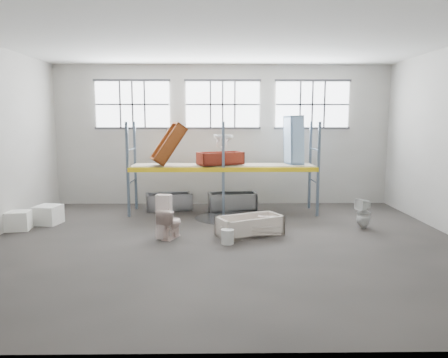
{
  "coord_description": "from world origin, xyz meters",
  "views": [
    {
      "loc": [
        -0.16,
        -10.08,
        3.02
      ],
      "look_at": [
        0.0,
        1.5,
        1.4
      ],
      "focal_mm": 33.36,
      "sensor_mm": 36.0,
      "label": 1
    }
  ],
  "objects_px": {
    "bathtub_beige": "(250,226)",
    "toilet_white": "(364,213)",
    "carton_near": "(18,221)",
    "toilet_beige": "(171,223)",
    "steel_tub_right": "(232,201)",
    "steel_tub_left": "(169,202)",
    "blue_tub_upright": "(294,140)",
    "bucket": "(228,237)",
    "rust_tub_flat": "(220,158)",
    "cistern_tall": "(164,217)"
  },
  "relations": [
    {
      "from": "bathtub_beige",
      "to": "toilet_white",
      "type": "xyz_separation_m",
      "value": [
        3.28,
        0.66,
        0.17
      ]
    },
    {
      "from": "toilet_white",
      "to": "carton_near",
      "type": "distance_m",
      "value": 9.7
    },
    {
      "from": "toilet_beige",
      "to": "toilet_white",
      "type": "bearing_deg",
      "value": -147.97
    },
    {
      "from": "steel_tub_right",
      "to": "steel_tub_left",
      "type": "bearing_deg",
      "value": 178.57
    },
    {
      "from": "steel_tub_left",
      "to": "carton_near",
      "type": "distance_m",
      "value": 4.7
    },
    {
      "from": "blue_tub_upright",
      "to": "bathtub_beige",
      "type": "bearing_deg",
      "value": -119.21
    },
    {
      "from": "bathtub_beige",
      "to": "toilet_beige",
      "type": "xyz_separation_m",
      "value": [
        -2.08,
        -0.28,
        0.14
      ]
    },
    {
      "from": "bathtub_beige",
      "to": "bucket",
      "type": "bearing_deg",
      "value": -151.52
    },
    {
      "from": "bucket",
      "to": "carton_near",
      "type": "bearing_deg",
      "value": 166.41
    },
    {
      "from": "steel_tub_left",
      "to": "rust_tub_flat",
      "type": "relative_size",
      "value": 1.06
    },
    {
      "from": "steel_tub_left",
      "to": "carton_near",
      "type": "height_order",
      "value": "steel_tub_left"
    },
    {
      "from": "steel_tub_right",
      "to": "blue_tub_upright",
      "type": "xyz_separation_m",
      "value": [
        2.02,
        -0.19,
        2.1
      ]
    },
    {
      "from": "rust_tub_flat",
      "to": "blue_tub_upright",
      "type": "xyz_separation_m",
      "value": [
        2.43,
        0.34,
        0.57
      ]
    },
    {
      "from": "toilet_beige",
      "to": "cistern_tall",
      "type": "xyz_separation_m",
      "value": [
        -0.16,
        -0.05,
        0.18
      ]
    },
    {
      "from": "toilet_beige",
      "to": "steel_tub_left",
      "type": "xyz_separation_m",
      "value": [
        -0.45,
        3.49,
        -0.11
      ]
    },
    {
      "from": "toilet_white",
      "to": "bucket",
      "type": "xyz_separation_m",
      "value": [
        -3.89,
        -1.49,
        -0.24
      ]
    },
    {
      "from": "steel_tub_left",
      "to": "bucket",
      "type": "distance_m",
      "value": 4.47
    },
    {
      "from": "cistern_tall",
      "to": "bucket",
      "type": "distance_m",
      "value": 1.74
    },
    {
      "from": "steel_tub_left",
      "to": "blue_tub_upright",
      "type": "xyz_separation_m",
      "value": [
        4.19,
        -0.25,
        2.12
      ]
    },
    {
      "from": "toilet_beige",
      "to": "steel_tub_right",
      "type": "bearing_deg",
      "value": -94.48
    },
    {
      "from": "bathtub_beige",
      "to": "cistern_tall",
      "type": "xyz_separation_m",
      "value": [
        -2.24,
        -0.33,
        0.32
      ]
    },
    {
      "from": "bathtub_beige",
      "to": "steel_tub_right",
      "type": "height_order",
      "value": "steel_tub_right"
    },
    {
      "from": "steel_tub_left",
      "to": "blue_tub_upright",
      "type": "relative_size",
      "value": 0.95
    },
    {
      "from": "cistern_tall",
      "to": "carton_near",
      "type": "height_order",
      "value": "cistern_tall"
    },
    {
      "from": "toilet_white",
      "to": "steel_tub_left",
      "type": "height_order",
      "value": "toilet_white"
    },
    {
      "from": "toilet_beige",
      "to": "cistern_tall",
      "type": "bearing_deg",
      "value": 38.44
    },
    {
      "from": "rust_tub_flat",
      "to": "carton_near",
      "type": "relative_size",
      "value": 2.32
    },
    {
      "from": "bathtub_beige",
      "to": "blue_tub_upright",
      "type": "distance_m",
      "value": 4.02
    },
    {
      "from": "cistern_tall",
      "to": "carton_near",
      "type": "bearing_deg",
      "value": 179.83
    },
    {
      "from": "toilet_white",
      "to": "rust_tub_flat",
      "type": "relative_size",
      "value": 0.59
    },
    {
      "from": "steel_tub_left",
      "to": "steel_tub_right",
      "type": "bearing_deg",
      "value": -1.43
    },
    {
      "from": "toilet_white",
      "to": "blue_tub_upright",
      "type": "height_order",
      "value": "blue_tub_upright"
    },
    {
      "from": "blue_tub_upright",
      "to": "toilet_white",
      "type": "bearing_deg",
      "value": -54.84
    },
    {
      "from": "bucket",
      "to": "toilet_white",
      "type": "bearing_deg",
      "value": 20.88
    },
    {
      "from": "toilet_white",
      "to": "steel_tub_left",
      "type": "bearing_deg",
      "value": -134.96
    },
    {
      "from": "toilet_beige",
      "to": "rust_tub_flat",
      "type": "distance_m",
      "value": 3.49
    },
    {
      "from": "blue_tub_upright",
      "to": "cistern_tall",
      "type": "bearing_deg",
      "value": -139.82
    },
    {
      "from": "bathtub_beige",
      "to": "toilet_beige",
      "type": "relative_size",
      "value": 2.18
    },
    {
      "from": "cistern_tall",
      "to": "toilet_white",
      "type": "relative_size",
      "value": 1.35
    },
    {
      "from": "blue_tub_upright",
      "to": "steel_tub_left",
      "type": "bearing_deg",
      "value": 176.6
    },
    {
      "from": "rust_tub_flat",
      "to": "toilet_beige",
      "type": "bearing_deg",
      "value": -114.26
    },
    {
      "from": "toilet_white",
      "to": "blue_tub_upright",
      "type": "distance_m",
      "value": 3.44
    },
    {
      "from": "steel_tub_right",
      "to": "bucket",
      "type": "distance_m",
      "value": 3.99
    },
    {
      "from": "blue_tub_upright",
      "to": "carton_near",
      "type": "height_order",
      "value": "blue_tub_upright"
    },
    {
      "from": "rust_tub_flat",
      "to": "bucket",
      "type": "distance_m",
      "value": 3.82
    },
    {
      "from": "steel_tub_left",
      "to": "steel_tub_right",
      "type": "relative_size",
      "value": 0.95
    },
    {
      "from": "toilet_beige",
      "to": "toilet_white",
      "type": "xyz_separation_m",
      "value": [
        5.36,
        0.94,
        0.03
      ]
    },
    {
      "from": "steel_tub_left",
      "to": "rust_tub_flat",
      "type": "bearing_deg",
      "value": -18.5
    },
    {
      "from": "steel_tub_left",
      "to": "toilet_beige",
      "type": "bearing_deg",
      "value": -82.72
    },
    {
      "from": "bathtub_beige",
      "to": "carton_near",
      "type": "bearing_deg",
      "value": 150.06
    }
  ]
}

